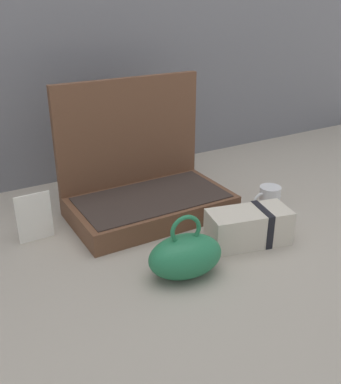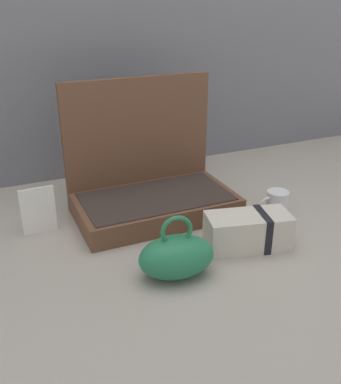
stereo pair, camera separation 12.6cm
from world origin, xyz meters
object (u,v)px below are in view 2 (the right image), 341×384
Objects in this scene: open_suitcase at (150,183)px; coffee_mug at (276,203)px; teal_pouch_handbag at (176,256)px; info_card_left at (38,211)px; cream_toiletry_bag at (249,231)px.

open_suitcase reaches higher than coffee_mug.
teal_pouch_handbag reaches higher than coffee_mug.
info_card_left is (-0.28, 0.37, 0.01)m from teal_pouch_handbag.
info_card_left reaches higher than coffee_mug.
open_suitcase is 0.39m from teal_pouch_handbag.
teal_pouch_handbag is 0.83× the size of cream_toiletry_bag.
teal_pouch_handbag is 1.43× the size of info_card_left.
open_suitcase is at bearing 116.93° from cream_toiletry_bag.
coffee_mug is 0.74m from info_card_left.
open_suitcase is 2.39× the size of teal_pouch_handbag.
open_suitcase is 0.41m from coffee_mug.
coffee_mug is at bearing 34.56° from cream_toiletry_bag.
info_card_left is at bearing 165.09° from coffee_mug.
teal_pouch_handbag is at bearing -101.70° from open_suitcase.
open_suitcase is at bearing 78.30° from teal_pouch_handbag.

